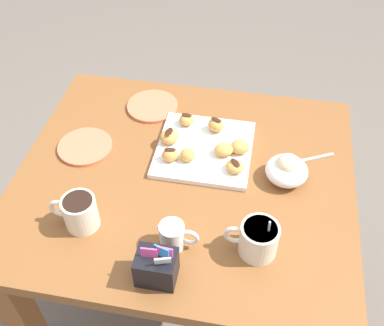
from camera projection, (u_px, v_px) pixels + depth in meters
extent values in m
plane|color=#665B51|center=(187.00, 302.00, 1.78)|extent=(8.00, 8.00, 0.00)
cube|color=brown|center=(185.00, 180.00, 1.27)|extent=(0.92, 0.81, 0.04)
cube|color=brown|center=(308.00, 192.00, 1.72)|extent=(0.07, 0.07, 0.69)
cube|color=brown|center=(103.00, 164.00, 1.82)|extent=(0.07, 0.07, 0.69)
cube|color=white|center=(204.00, 149.00, 1.32)|extent=(0.27, 0.27, 0.02)
cylinder|color=silver|center=(259.00, 240.00, 1.06)|extent=(0.09, 0.09, 0.09)
torus|color=silver|center=(235.00, 235.00, 1.06)|extent=(0.06, 0.01, 0.06)
cylinder|color=black|center=(260.00, 230.00, 1.03)|extent=(0.08, 0.08, 0.01)
cylinder|color=silver|center=(268.00, 232.00, 1.03)|extent=(0.01, 0.04, 0.12)
cylinder|color=silver|center=(81.00, 213.00, 1.12)|extent=(0.08, 0.08, 0.09)
torus|color=silver|center=(60.00, 208.00, 1.12)|extent=(0.06, 0.01, 0.06)
cylinder|color=black|center=(78.00, 203.00, 1.09)|extent=(0.07, 0.07, 0.01)
cylinder|color=white|center=(172.00, 236.00, 1.08)|extent=(0.06, 0.06, 0.07)
cone|color=white|center=(160.00, 227.00, 1.06)|extent=(0.02, 0.02, 0.02)
torus|color=white|center=(189.00, 237.00, 1.07)|extent=(0.05, 0.01, 0.05)
cylinder|color=white|center=(172.00, 228.00, 1.06)|extent=(0.05, 0.05, 0.01)
cube|color=black|center=(158.00, 267.00, 1.01)|extent=(0.09, 0.07, 0.08)
cube|color=#EA4C93|center=(149.00, 253.00, 0.98)|extent=(0.04, 0.01, 0.03)
cube|color=#2D84D1|center=(161.00, 252.00, 0.98)|extent=(0.04, 0.02, 0.03)
cube|color=#EA4C93|center=(165.00, 252.00, 0.98)|extent=(0.04, 0.01, 0.03)
cube|color=white|center=(163.00, 261.00, 0.97)|extent=(0.04, 0.02, 0.03)
ellipsoid|color=white|center=(287.00, 171.00, 1.23)|extent=(0.11, 0.11, 0.06)
sphere|color=#F4E5B2|center=(288.00, 165.00, 1.21)|extent=(0.06, 0.06, 0.06)
ellipsoid|color=green|center=(284.00, 159.00, 1.20)|extent=(0.03, 0.02, 0.01)
cylinder|color=#E5704C|center=(153.00, 106.00, 1.46)|extent=(0.16, 0.16, 0.01)
cylinder|color=#E5704C|center=(85.00, 147.00, 1.33)|extent=(0.16, 0.16, 0.01)
cube|color=silver|center=(309.00, 159.00, 1.30)|extent=(0.14, 0.07, 0.00)
ellipsoid|color=silver|center=(285.00, 164.00, 1.29)|extent=(0.03, 0.02, 0.01)
ellipsoid|color=#D19347|center=(235.00, 167.00, 1.24)|extent=(0.07, 0.07, 0.03)
ellipsoid|color=#381E11|center=(235.00, 162.00, 1.23)|extent=(0.04, 0.04, 0.00)
ellipsoid|color=#D19347|center=(224.00, 150.00, 1.29)|extent=(0.07, 0.07, 0.03)
ellipsoid|color=#D19347|center=(240.00, 147.00, 1.29)|extent=(0.06, 0.06, 0.04)
ellipsoid|color=#D19347|center=(187.00, 120.00, 1.38)|extent=(0.05, 0.05, 0.03)
ellipsoid|color=#381E11|center=(187.00, 115.00, 1.36)|extent=(0.03, 0.02, 0.00)
ellipsoid|color=#D19347|center=(187.00, 155.00, 1.27)|extent=(0.05, 0.05, 0.04)
ellipsoid|color=#D19347|center=(216.00, 125.00, 1.35)|extent=(0.06, 0.06, 0.04)
ellipsoid|color=#381E11|center=(216.00, 120.00, 1.34)|extent=(0.04, 0.03, 0.00)
ellipsoid|color=#D19347|center=(170.00, 155.00, 1.27)|extent=(0.06, 0.06, 0.04)
ellipsoid|color=#381E11|center=(170.00, 149.00, 1.26)|extent=(0.03, 0.02, 0.00)
ellipsoid|color=#D19347|center=(169.00, 137.00, 1.32)|extent=(0.07, 0.07, 0.03)
ellipsoid|color=#381E11|center=(169.00, 132.00, 1.31)|extent=(0.02, 0.04, 0.00)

